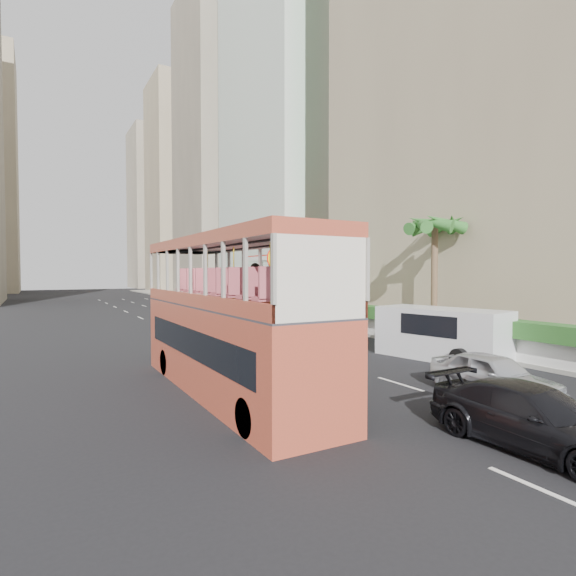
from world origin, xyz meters
TOP-DOWN VIEW (x-y plane):
  - ground_plane at (0.00, 0.00)m, footprint 200.00×200.00m
  - double_decker_bus at (-6.00, 0.00)m, footprint 2.50×11.00m
  - car_silver_lane_a at (-1.66, 6.30)m, footprint 1.96×4.48m
  - car_silver_lane_b at (0.91, -4.69)m, footprint 1.75×4.16m
  - car_black at (-1.91, -7.75)m, footprint 1.99×4.81m
  - van_asset at (1.30, 15.79)m, footprint 2.87×5.40m
  - minibus_near at (1.08, 10.31)m, footprint 2.83×5.98m
  - minibus_far at (4.27, 14.21)m, footprint 2.72×6.42m
  - panel_van_near at (4.51, 0.54)m, footprint 3.37×6.04m
  - panel_van_far at (4.33, 21.46)m, footprint 2.87×5.50m
  - sidewalk at (9.00, 25.00)m, footprint 6.00×120.00m
  - kerb_wall at (6.20, 14.00)m, footprint 0.30×44.00m
  - hedge at (6.20, 14.00)m, footprint 1.10×44.00m
  - palm_tree at (7.80, 4.00)m, footprint 0.36×0.36m
  - shell_station at (10.00, 23.00)m, footprint 6.50×8.00m
  - tower_stripe at (18.00, 34.00)m, footprint 16.00×18.00m
  - tower_mid at (18.00, 58.00)m, footprint 16.00×16.00m
  - tower_far_a at (17.00, 82.00)m, footprint 14.00×14.00m
  - tower_far_b at (17.00, 104.00)m, footprint 14.00×14.00m

SIDE VIEW (x-z plane):
  - ground_plane at x=0.00m, z-range 0.00..0.00m
  - car_silver_lane_a at x=-1.66m, z-range -0.72..0.72m
  - car_silver_lane_b at x=0.91m, z-range -0.70..0.70m
  - car_black at x=-1.91m, z-range -0.70..0.70m
  - van_asset at x=1.30m, z-range -0.72..0.72m
  - sidewalk at x=9.00m, z-range 0.00..0.18m
  - kerb_wall at x=6.20m, z-range 0.18..1.18m
  - panel_van_far at x=4.33m, z-range 0.00..2.10m
  - panel_van_near at x=4.51m, z-range 0.00..2.28m
  - minibus_near at x=1.08m, z-range 0.00..2.55m
  - minibus_far at x=4.27m, z-range 0.00..2.77m
  - hedge at x=6.20m, z-range 1.18..1.88m
  - double_decker_bus at x=-6.00m, z-range 0.00..5.06m
  - shell_station at x=10.00m, z-range 0.00..5.50m
  - palm_tree at x=7.80m, z-range 0.18..6.58m
  - tower_far_b at x=17.00m, z-range 0.00..40.00m
  - tower_far_a at x=17.00m, z-range 0.00..44.00m
  - tower_mid at x=18.00m, z-range 0.00..50.00m
  - tower_stripe at x=18.00m, z-range 0.00..58.00m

